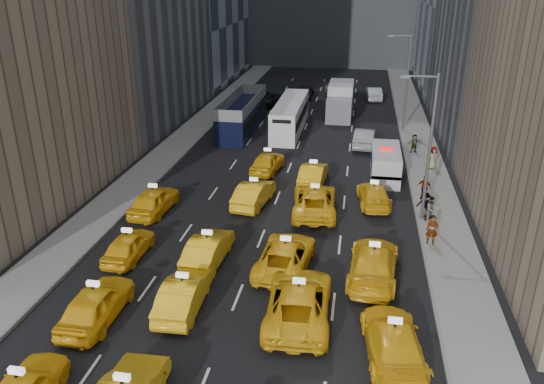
{
  "coord_description": "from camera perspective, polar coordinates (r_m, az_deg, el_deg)",
  "views": [
    {
      "loc": [
        5.1,
        -18.57,
        14.24
      ],
      "look_at": [
        0.26,
        10.22,
        2.0
      ],
      "focal_mm": 35.0,
      "sensor_mm": 36.0,
      "label": 1
    }
  ],
  "objects": [
    {
      "name": "streetlight_far",
      "position": [
        51.58,
        14.22,
        11.66
      ],
      "size": [
        2.15,
        0.22,
        9.0
      ],
      "color": "#595B60",
      "rests_on": "ground"
    },
    {
      "name": "ground",
      "position": [
        23.95,
        -4.82,
        -13.83
      ],
      "size": [
        160.0,
        160.0,
        0.0
      ],
      "primitive_type": "plane",
      "color": "black",
      "rests_on": "ground"
    },
    {
      "name": "misc_car_0",
      "position": [
        47.08,
        9.95,
        5.81
      ],
      "size": [
        2.06,
        4.95,
        1.59
      ],
      "primitive_type": "imported",
      "rotation": [
        0.0,
        0.0,
        3.06
      ],
      "color": "#979A9E",
      "rests_on": "ground"
    },
    {
      "name": "taxi_5",
      "position": [
        24.68,
        -9.49,
        -10.74
      ],
      "size": [
        1.73,
        4.64,
        1.51
      ],
      "primitive_type": "imported",
      "rotation": [
        0.0,
        0.0,
        3.17
      ],
      "color": "yellow",
      "rests_on": "ground"
    },
    {
      "name": "pedestrian_4",
      "position": [
        42.37,
        16.91,
        3.56
      ],
      "size": [
        0.97,
        0.77,
        1.75
      ],
      "primitive_type": "imported",
      "rotation": [
        0.0,
        0.0,
        0.41
      ],
      "color": "gray",
      "rests_on": "sidewalk_east"
    },
    {
      "name": "pedestrian_1",
      "position": [
        33.52,
        16.77,
        -1.71
      ],
      "size": [
        0.85,
        0.68,
        1.54
      ],
      "primitive_type": "imported",
      "rotation": [
        0.0,
        0.0,
        0.43
      ],
      "color": "gray",
      "rests_on": "sidewalk_east"
    },
    {
      "name": "taxi_12",
      "position": [
        34.31,
        -12.57,
        -0.9
      ],
      "size": [
        2.21,
        4.82,
        1.6
      ],
      "primitive_type": "imported",
      "rotation": [
        0.0,
        0.0,
        3.07
      ],
      "color": "yellow",
      "rests_on": "ground"
    },
    {
      "name": "taxi_11",
      "position": [
        27.01,
        10.84,
        -7.49
      ],
      "size": [
        2.72,
        5.86,
        1.66
      ],
      "primitive_type": "imported",
      "rotation": [
        0.0,
        0.0,
        3.07
      ],
      "color": "yellow",
      "rests_on": "ground"
    },
    {
      "name": "misc_car_2",
      "position": [
        67.11,
        6.77,
        10.99
      ],
      "size": [
        2.71,
        5.35,
        1.49
      ],
      "primitive_type": "imported",
      "rotation": [
        0.0,
        0.0,
        3.27
      ],
      "color": "gray",
      "rests_on": "ground"
    },
    {
      "name": "sidewalk_west",
      "position": [
        48.4,
        -9.76,
        5.39
      ],
      "size": [
        3.0,
        90.0,
        0.15
      ],
      "primitive_type": "cube",
      "color": "gray",
      "rests_on": "ground"
    },
    {
      "name": "taxi_6",
      "position": [
        23.75,
        2.88,
        -11.66
      ],
      "size": [
        3.03,
        6.11,
        1.66
      ],
      "primitive_type": "imported",
      "rotation": [
        0.0,
        0.0,
        3.19
      ],
      "color": "yellow",
      "rests_on": "ground"
    },
    {
      "name": "city_bus",
      "position": [
        50.97,
        1.97,
        8.17
      ],
      "size": [
        2.39,
        11.14,
        2.87
      ],
      "rotation": [
        0.0,
        0.0,
        -0.01
      ],
      "color": "white",
      "rests_on": "ground"
    },
    {
      "name": "double_decker",
      "position": [
        51.11,
        -3.22,
        8.42
      ],
      "size": [
        2.8,
        11.34,
        3.28
      ],
      "rotation": [
        0.0,
        0.0,
        0.02
      ],
      "color": "black",
      "rests_on": "ground"
    },
    {
      "name": "pedestrian_0",
      "position": [
        30.59,
        16.83,
        -3.92
      ],
      "size": [
        0.68,
        0.49,
        1.73
      ],
      "primitive_type": "imported",
      "rotation": [
        0.0,
        0.0,
        -0.12
      ],
      "color": "gray",
      "rests_on": "sidewalk_east"
    },
    {
      "name": "pedestrian_5",
      "position": [
        45.85,
        15.06,
        5.06
      ],
      "size": [
        1.49,
        0.85,
        1.54
      ],
      "primitive_type": "imported",
      "rotation": [
        0.0,
        0.0,
        0.33
      ],
      "color": "gray",
      "rests_on": "sidewalk_east"
    },
    {
      "name": "misc_car_4",
      "position": [
        64.95,
        10.86,
        10.37
      ],
      "size": [
        2.08,
        4.79,
        1.53
      ],
      "primitive_type": "imported",
      "rotation": [
        0.0,
        0.0,
        3.24
      ],
      "color": "#ABAEB3",
      "rests_on": "ground"
    },
    {
      "name": "nypd_van",
      "position": [
        40.03,
        12.1,
        2.97
      ],
      "size": [
        2.18,
        5.39,
        2.29
      ],
      "rotation": [
        0.0,
        0.0,
        0.02
      ],
      "color": "silver",
      "rests_on": "ground"
    },
    {
      "name": "misc_car_3",
      "position": [
        65.11,
        3.63,
        10.76
      ],
      "size": [
        1.82,
        4.51,
        1.53
      ],
      "primitive_type": "imported",
      "rotation": [
        0.0,
        0.0,
        3.14
      ],
      "color": "black",
      "rests_on": "ground"
    },
    {
      "name": "taxi_7",
      "position": [
        22.18,
        12.89,
        -15.36
      ],
      "size": [
        2.74,
        5.45,
        1.52
      ],
      "primitive_type": "imported",
      "rotation": [
        0.0,
        0.0,
        3.26
      ],
      "color": "yellow",
      "rests_on": "ground"
    },
    {
      "name": "taxi_8",
      "position": [
        29.38,
        -15.17,
        -5.58
      ],
      "size": [
        1.75,
        4.12,
        1.39
      ],
      "primitive_type": "imported",
      "rotation": [
        0.0,
        0.0,
        3.11
      ],
      "color": "yellow",
      "rests_on": "ground"
    },
    {
      "name": "taxi_9",
      "position": [
        28.09,
        -6.9,
        -6.11
      ],
      "size": [
        1.83,
        4.71,
        1.53
      ],
      "primitive_type": "imported",
      "rotation": [
        0.0,
        0.0,
        3.1
      ],
      "color": "yellow",
      "rests_on": "ground"
    },
    {
      "name": "taxi_14",
      "position": [
        33.57,
        4.6,
        -0.94
      ],
      "size": [
        3.09,
        5.94,
        1.6
      ],
      "primitive_type": "imported",
      "rotation": [
        0.0,
        0.0,
        3.22
      ],
      "color": "yellow",
      "rests_on": "ground"
    },
    {
      "name": "taxi_15",
      "position": [
        35.3,
        10.87,
        -0.3
      ],
      "size": [
        2.41,
        4.81,
        1.34
      ],
      "primitive_type": "imported",
      "rotation": [
        0.0,
        0.0,
        3.26
      ],
      "color": "yellow",
      "rests_on": "ground"
    },
    {
      "name": "taxi_13",
      "position": [
        34.61,
        -1.97,
        -0.15
      ],
      "size": [
        2.24,
        4.91,
        1.56
      ],
      "primitive_type": "imported",
      "rotation": [
        0.0,
        0.0,
        3.01
      ],
      "color": "yellow",
      "rests_on": "ground"
    },
    {
      "name": "curb_west",
      "position": [
        47.95,
        -8.11,
        5.35
      ],
      "size": [
        0.15,
        90.0,
        0.18
      ],
      "primitive_type": "cube",
      "color": "slate",
      "rests_on": "ground"
    },
    {
      "name": "pedestrian_2",
      "position": [
        33.9,
        16.11,
        -1.3
      ],
      "size": [
        1.11,
        0.77,
        1.59
      ],
      "primitive_type": "imported",
      "rotation": [
        0.0,
        0.0,
        -0.38
      ],
      "color": "gray",
      "rests_on": "sidewalk_east"
    },
    {
      "name": "taxi_4",
      "position": [
        24.84,
        -18.4,
        -11.33
      ],
      "size": [
        1.93,
        4.74,
        1.61
      ],
      "primitive_type": "imported",
      "rotation": [
        0.0,
        0.0,
        3.14
      ],
      "color": "yellow",
      "rests_on": "ground"
    },
    {
      "name": "taxi_17",
      "position": [
        37.95,
        4.44,
        1.89
      ],
      "size": [
        1.86,
        4.76,
        1.54
      ],
      "primitive_type": "imported",
      "rotation": [
        0.0,
        0.0,
        3.09
      ],
      "color": "yellow",
      "rests_on": "ground"
    },
    {
      "name": "pedestrian_3",
      "position": [
        36.46,
        16.05,
        0.48
      ],
      "size": [
        1.07,
        0.81,
        1.66
      ],
      "primitive_type": "imported",
      "rotation": [
        0.0,
        0.0,
        -0.43
      ],
      "color": "gray",
      "rests_on": "sidewalk_east"
    },
    {
      "name": "taxi_10",
      "position": [
        27.33,
        1.46,
        -6.83
      ],
      "size": [
        2.92,
        5.62,
        1.51
      ],
      "primitive_type": "imported",
      "rotation": [
        0.0,
        0.0,
        3.06
      ],
      "color": "yellow",
      "rests_on": "ground"
    },
    {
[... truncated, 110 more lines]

